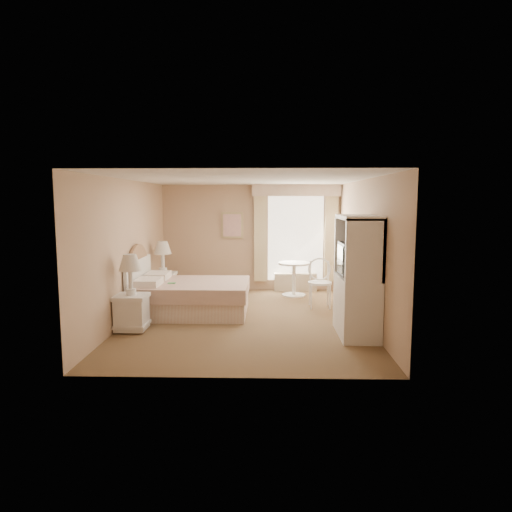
{
  "coord_description": "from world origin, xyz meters",
  "views": [
    {
      "loc": [
        0.4,
        -8.03,
        2.13
      ],
      "look_at": [
        0.18,
        0.3,
        1.11
      ],
      "focal_mm": 32.0,
      "sensor_mm": 36.0,
      "label": 1
    }
  ],
  "objects_px": {
    "bed": "(188,296)",
    "nightstand_near": "(131,302)",
    "nightstand_far": "(163,279)",
    "round_table": "(294,274)",
    "armoire": "(358,286)",
    "cafe_chair": "(320,279)"
  },
  "relations": [
    {
      "from": "nightstand_far",
      "to": "round_table",
      "type": "bearing_deg",
      "value": 11.17
    },
    {
      "from": "nightstand_near",
      "to": "round_table",
      "type": "relative_size",
      "value": 1.65
    },
    {
      "from": "nightstand_near",
      "to": "armoire",
      "type": "bearing_deg",
      "value": -2.32
    },
    {
      "from": "round_table",
      "to": "cafe_chair",
      "type": "relative_size",
      "value": 0.77
    },
    {
      "from": "nightstand_near",
      "to": "cafe_chair",
      "type": "height_order",
      "value": "nightstand_near"
    },
    {
      "from": "bed",
      "to": "nightstand_near",
      "type": "height_order",
      "value": "bed"
    },
    {
      "from": "nightstand_far",
      "to": "round_table",
      "type": "relative_size",
      "value": 1.66
    },
    {
      "from": "bed",
      "to": "round_table",
      "type": "relative_size",
      "value": 2.78
    },
    {
      "from": "bed",
      "to": "armoire",
      "type": "height_order",
      "value": "armoire"
    },
    {
      "from": "nightstand_far",
      "to": "nightstand_near",
      "type": "bearing_deg",
      "value": -90.0
    },
    {
      "from": "nightstand_near",
      "to": "cafe_chair",
      "type": "bearing_deg",
      "value": 28.81
    },
    {
      "from": "round_table",
      "to": "cafe_chair",
      "type": "bearing_deg",
      "value": -66.43
    },
    {
      "from": "nightstand_far",
      "to": "bed",
      "type": "bearing_deg",
      "value": -57.51
    },
    {
      "from": "nightstand_near",
      "to": "nightstand_far",
      "type": "bearing_deg",
      "value": 90.0
    },
    {
      "from": "bed",
      "to": "cafe_chair",
      "type": "height_order",
      "value": "bed"
    },
    {
      "from": "nightstand_far",
      "to": "armoire",
      "type": "xyz_separation_m",
      "value": [
        3.65,
        -2.44,
        0.32
      ]
    },
    {
      "from": "round_table",
      "to": "armoire",
      "type": "distance_m",
      "value": 3.13
    },
    {
      "from": "bed",
      "to": "round_table",
      "type": "bearing_deg",
      "value": 38.64
    },
    {
      "from": "round_table",
      "to": "bed",
      "type": "bearing_deg",
      "value": -141.36
    },
    {
      "from": "round_table",
      "to": "nightstand_far",
      "type": "bearing_deg",
      "value": -168.83
    },
    {
      "from": "nightstand_near",
      "to": "round_table",
      "type": "height_order",
      "value": "nightstand_near"
    },
    {
      "from": "bed",
      "to": "nightstand_near",
      "type": "xyz_separation_m",
      "value": [
        -0.72,
        -1.17,
        0.13
      ]
    }
  ]
}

